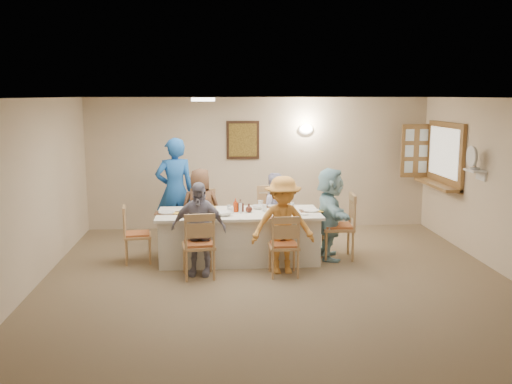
{
  "coord_description": "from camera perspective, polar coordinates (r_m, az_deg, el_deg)",
  "views": [
    {
      "loc": [
        -0.83,
        -7.3,
        2.53
      ],
      "look_at": [
        -0.2,
        1.4,
        1.05
      ],
      "focal_mm": 40.0,
      "sensor_mm": 36.0,
      "label": 1
    }
  ],
  "objects": [
    {
      "name": "placemat_re",
      "position": [
        8.88,
        5.52,
        -1.9
      ],
      "size": [
        0.34,
        0.25,
        0.01
      ],
      "primitive_type": "cube",
      "color": "#472B19",
      "rests_on": "dining_table"
    },
    {
      "name": "napkin_fr",
      "position": [
        8.37,
        3.76,
        -2.53
      ],
      "size": [
        0.14,
        0.14,
        0.01
      ],
      "primitive_type": "cube",
      "color": "yellow",
      "rests_on": "dining_table"
    },
    {
      "name": "napkin_le",
      "position": [
        8.72,
        -7.77,
        -2.1
      ],
      "size": [
        0.14,
        0.14,
        0.01
      ],
      "primitive_type": "cube",
      "color": "yellow",
      "rests_on": "dining_table"
    },
    {
      "name": "chair_front_left",
      "position": [
        8.05,
        -5.76,
        -5.19
      ],
      "size": [
        0.51,
        0.51,
        0.96
      ],
      "primitive_type": null,
      "rotation": [
        0.0,
        0.0,
        3.27
      ],
      "color": "tan",
      "rests_on": "ground"
    },
    {
      "name": "ground",
      "position": [
        7.78,
        2.25,
        -9.38
      ],
      "size": [
        7.0,
        7.0,
        0.0
      ],
      "primitive_type": "plane",
      "color": "#74624C"
    },
    {
      "name": "chair_right_end",
      "position": [
        9.01,
        8.19,
        -3.38
      ],
      "size": [
        0.53,
        0.53,
        1.03
      ],
      "primitive_type": null,
      "rotation": [
        0.0,
        0.0,
        -1.63
      ],
      "color": "tan",
      "rests_on": "ground"
    },
    {
      "name": "plate_fl",
      "position": [
        8.35,
        -5.73,
        -2.58
      ],
      "size": [
        0.23,
        0.23,
        0.01
      ],
      "primitive_type": "cylinder",
      "color": "white",
      "rests_on": "dining_table"
    },
    {
      "name": "desk_fan",
      "position": [
        9.29,
        20.96,
        2.93
      ],
      "size": [
        0.3,
        0.3,
        0.28
      ],
      "primitive_type": null,
      "color": "#A5A5A8",
      "rests_on": "fan_shelf"
    },
    {
      "name": "placemat_bl",
      "position": [
        9.17,
        -5.59,
        -1.53
      ],
      "size": [
        0.34,
        0.25,
        0.01
      ],
      "primitive_type": "cube",
      "color": "#472B19",
      "rests_on": "dining_table"
    },
    {
      "name": "plate_br",
      "position": [
        9.22,
        1.89,
        -1.37
      ],
      "size": [
        0.23,
        0.23,
        0.01
      ],
      "primitive_type": "cylinder",
      "color": "white",
      "rests_on": "dining_table"
    },
    {
      "name": "teacup_a",
      "position": [
        8.45,
        -7.29,
        -2.25
      ],
      "size": [
        0.12,
        0.12,
        0.09
      ],
      "primitive_type": "imported",
      "rotation": [
        0.0,
        0.0,
        -0.03
      ],
      "color": "white",
      "rests_on": "dining_table"
    },
    {
      "name": "bowl_a",
      "position": [
        8.52,
        -3.2,
        -2.17
      ],
      "size": [
        0.4,
        0.4,
        0.06
      ],
      "primitive_type": "imported",
      "rotation": [
        0.0,
        0.0,
        0.35
      ],
      "color": "white",
      "rests_on": "dining_table"
    },
    {
      "name": "napkin_bl",
      "position": [
        9.12,
        -4.47,
        -1.53
      ],
      "size": [
        0.14,
        0.14,
        0.01
      ],
      "primitive_type": "cube",
      "color": "yellow",
      "rests_on": "dining_table"
    },
    {
      "name": "wall_sconce",
      "position": [
        10.9,
        5.02,
        6.28
      ],
      "size": [
        0.26,
        0.09,
        0.18
      ],
      "primitive_type": "ellipsoid",
      "color": "white",
      "rests_on": "room_walls"
    },
    {
      "name": "chair_front_right",
      "position": [
        8.11,
        2.79,
        -5.26
      ],
      "size": [
        0.44,
        0.44,
        0.9
      ],
      "primitive_type": null,
      "rotation": [
        0.0,
        0.0,
        3.16
      ],
      "color": "tan",
      "rests_on": "ground"
    },
    {
      "name": "chair_left_end",
      "position": [
        8.91,
        -11.76,
        -4.13
      ],
      "size": [
        0.48,
        0.48,
        0.89
      ],
      "primitive_type": null,
      "rotation": [
        0.0,
        0.0,
        1.7
      ],
      "color": "tan",
      "rests_on": "ground"
    },
    {
      "name": "bowl_b",
      "position": [
        9.01,
        0.2,
        -1.51
      ],
      "size": [
        0.28,
        0.28,
        0.06
      ],
      "primitive_type": "imported",
      "rotation": [
        0.0,
        0.0,
        0.27
      ],
      "color": "white",
      "rests_on": "dining_table"
    },
    {
      "name": "ceiling_light",
      "position": [
        8.81,
        -5.32,
        9.19
      ],
      "size": [
        0.36,
        0.36,
        0.05
      ],
      "primitive_type": "cylinder",
      "color": "white",
      "rests_on": "room_walls"
    },
    {
      "name": "dining_table",
      "position": [
        8.85,
        -1.71,
        -4.44
      ],
      "size": [
        2.49,
        1.05,
        0.76
      ],
      "primitive_type": "cube",
      "color": "white",
      "rests_on": "ground"
    },
    {
      "name": "napkin_fl",
      "position": [
        8.29,
        -4.49,
        -2.66
      ],
      "size": [
        0.14,
        0.14,
        0.01
      ],
      "primitive_type": "cube",
      "color": "yellow",
      "rests_on": "dining_table"
    },
    {
      "name": "chair_back_left",
      "position": [
        9.6,
        -5.51,
        -2.69
      ],
      "size": [
        0.54,
        0.54,
        0.98
      ],
      "primitive_type": null,
      "rotation": [
        0.0,
        0.0,
        -0.17
      ],
      "color": "tan",
      "rests_on": "ground"
    },
    {
      "name": "plate_re",
      "position": [
        8.88,
        5.52,
        -1.83
      ],
      "size": [
        0.26,
        0.26,
        0.02
      ],
      "primitive_type": "cylinder",
      "color": "white",
      "rests_on": "dining_table"
    },
    {
      "name": "diner_front_right",
      "position": [
        8.16,
        2.7,
        -3.32
      ],
      "size": [
        0.96,
        0.61,
        1.41
      ],
      "primitive_type": "imported",
      "rotation": [
        0.0,
        0.0,
        0.05
      ],
      "color": "gold",
      "rests_on": "ground"
    },
    {
      "name": "diner_back_right",
      "position": [
        9.5,
        1.72,
        -1.88
      ],
      "size": [
        0.68,
        0.55,
        1.27
      ],
      "primitive_type": "imported",
      "rotation": [
        0.0,
        0.0,
        3.2
      ],
      "color": "#A8A3C5",
      "rests_on": "ground"
    },
    {
      "name": "plate_bl",
      "position": [
        9.17,
        -5.59,
        -1.47
      ],
      "size": [
        0.23,
        0.23,
        0.01
      ],
      "primitive_type": "cylinder",
      "color": "white",
      "rests_on": "dining_table"
    },
    {
      "name": "drinking_glass",
      "position": [
        8.8,
        -2.72,
        -1.62
      ],
      "size": [
        0.07,
        0.07,
        0.1
      ],
      "primitive_type": "cylinder",
      "color": "silver",
      "rests_on": "dining_table"
    },
    {
      "name": "condiment_ketchup",
      "position": [
        8.76,
        -2.06,
        -1.33
      ],
      "size": [
        0.1,
        0.1,
        0.21
      ],
      "primitive_type": "imported",
      "rotation": [
        0.0,
        0.0,
        -0.09
      ],
      "color": "#C63B11",
      "rests_on": "dining_table"
    },
    {
      "name": "placemat_le",
      "position": [
        8.79,
        -8.92,
        -2.09
      ],
      "size": [
        0.37,
        0.27,
        0.01
      ],
      "primitive_type": "cube",
      "color": "#472B19",
      "rests_on": "dining_table"
    },
    {
      "name": "condiment_brown",
      "position": [
        8.79,
        -1.59,
        -1.35
      ],
      "size": [
        0.15,
        0.15,
        0.19
      ],
      "primitive_type": "imported",
      "rotation": [
        0.0,
        0.0,
        0.39
      ],
      "color": "#461C12",
      "rests_on": "dining_table"
    },
    {
      "name": "diner_back_left",
      "position": [
        9.44,
        -5.54,
        -1.71
      ],
      "size": [
        0.74,
        0.55,
        1.36
      ],
      "primitive_type": "imported",
      "rotation": [
        0.0,
        0.0,
        3.23
      ],
      "color": "brown",
      "rests_on": "ground"
    },
    {
      "name": "napkin_br",
      "position": [
        9.19,
        3.04,
        -1.43
      ],
      "size": [
        0.13,
        0.13,
        0.01
      ],
      "primitive_type": "cube",
      "color": "yellow",
      "rests_on": "dining_table"
    },
    {
      "name": "teacup_b",
      "position": [
        9.27,
        0.45,
        -1.11
      ],
      "size": [
        0.12,
        0.12,
        0.09
      ],
      "primitive_type": "imported",
      "rotation": [
        0.0,
        0.0,
        -0.16
      ],
      "color": "white",
      "rests_on": "dining_table"
    },
    {
      "name": "hatch_sill",
      "position": [
        10.58,
        17.65,
        0.72
      ],
      "size": [
        0.3,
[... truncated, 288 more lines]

